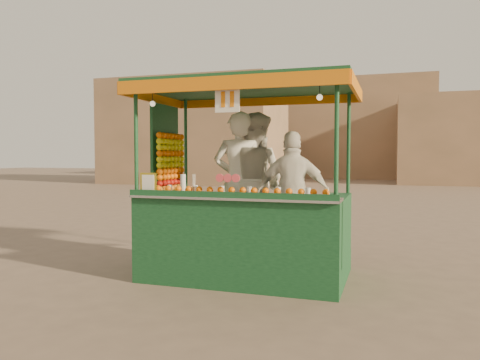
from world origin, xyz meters
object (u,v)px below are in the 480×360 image
(vendor_left, at_px, (239,181))
(vendor_middle, at_px, (254,181))
(juice_cart, at_px, (240,216))
(vendor_right, at_px, (293,194))

(vendor_left, bearing_deg, vendor_middle, -154.44)
(vendor_left, bearing_deg, juice_cart, 93.99)
(vendor_middle, bearing_deg, vendor_left, 60.35)
(vendor_middle, xyz_separation_m, vendor_right, (0.64, -0.36, -0.14))
(vendor_middle, bearing_deg, juice_cart, 104.49)
(juice_cart, distance_m, vendor_right, 0.76)
(juice_cart, height_order, vendor_middle, juice_cart)
(vendor_right, bearing_deg, vendor_left, -24.62)
(vendor_middle, height_order, vendor_right, vendor_middle)
(vendor_left, height_order, vendor_right, vendor_left)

